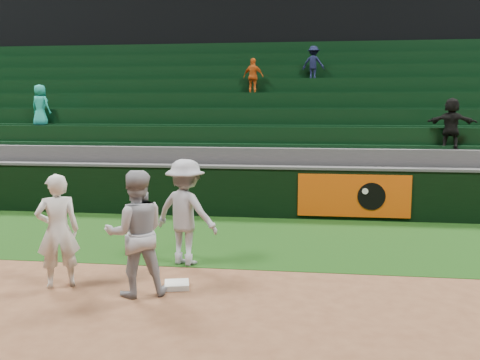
{
  "coord_description": "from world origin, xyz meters",
  "views": [
    {
      "loc": [
        2.02,
        -7.54,
        2.67
      ],
      "look_at": [
        0.68,
        2.3,
        1.3
      ],
      "focal_mm": 40.0,
      "sensor_mm": 36.0,
      "label": 1
    }
  ],
  "objects_px": {
    "first_base": "(177,285)",
    "baserunner": "(136,233)",
    "first_baseman": "(58,231)",
    "base_coach": "(186,212)"
  },
  "relations": [
    {
      "from": "first_base",
      "to": "base_coach",
      "type": "bearing_deg",
      "value": 96.56
    },
    {
      "from": "first_base",
      "to": "baserunner",
      "type": "bearing_deg",
      "value": -143.56
    },
    {
      "from": "first_base",
      "to": "baserunner",
      "type": "distance_m",
      "value": 1.05
    },
    {
      "from": "first_baseman",
      "to": "base_coach",
      "type": "distance_m",
      "value": 2.11
    },
    {
      "from": "baserunner",
      "to": "base_coach",
      "type": "relative_size",
      "value": 1.0
    },
    {
      "from": "base_coach",
      "to": "baserunner",
      "type": "bearing_deg",
      "value": 97.25
    },
    {
      "from": "first_baseman",
      "to": "base_coach",
      "type": "relative_size",
      "value": 0.95
    },
    {
      "from": "first_base",
      "to": "base_coach",
      "type": "distance_m",
      "value": 1.48
    },
    {
      "from": "first_base",
      "to": "base_coach",
      "type": "relative_size",
      "value": 0.2
    },
    {
      "from": "first_base",
      "to": "baserunner",
      "type": "relative_size",
      "value": 0.2
    }
  ]
}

